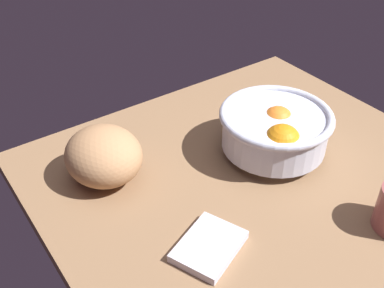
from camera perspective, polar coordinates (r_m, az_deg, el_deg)
ground_plane at (r=91.22cm, az=6.79°, el=-3.92°), size 77.91×66.54×3.00cm
fruit_bowl at (r=91.44cm, az=10.26°, el=1.78°), size 22.13×22.13×10.63cm
bread_loaf at (r=86.27cm, az=-10.85°, el=-1.42°), size 15.99×16.97×10.33cm
napkin_folded at (r=75.01cm, az=2.12°, el=-12.50°), size 13.63×12.10×1.48cm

